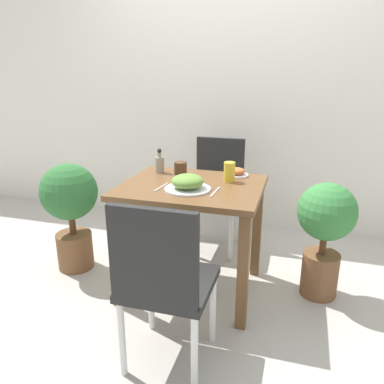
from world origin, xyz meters
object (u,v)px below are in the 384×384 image
object	(u,v)px
side_plate	(237,172)
potted_plant_right	(325,228)
chair_near	(163,279)
juice_glass	(229,172)
chair_far	(217,187)
potted_plant_left	(70,205)
drink_cup	(180,168)
food_plate	(188,183)
sauce_bottle	(160,164)

from	to	relation	value
side_plate	potted_plant_right	distance (m)	0.66
side_plate	chair_near	bearing A→B (deg)	-99.15
chair_near	potted_plant_right	bearing A→B (deg)	-129.89
side_plate	juice_glass	world-z (taller)	juice_glass
chair_far	potted_plant_left	size ratio (longest dim) A/B	1.12
drink_cup	potted_plant_right	xyz separation A→B (m)	(0.97, -0.04, -0.31)
chair_near	juice_glass	world-z (taller)	chair_near
drink_cup	potted_plant_left	size ratio (longest dim) A/B	0.11
drink_cup	potted_plant_right	size ratio (longest dim) A/B	0.11
chair_near	food_plate	world-z (taller)	chair_near
potted_plant_right	chair_far	bearing A→B (deg)	146.37
food_plate	sauce_bottle	bearing A→B (deg)	133.00
chair_near	drink_cup	size ratio (longest dim) A/B	10.29
side_plate	juice_glass	distance (m)	0.15
food_plate	drink_cup	xyz separation A→B (m)	(-0.15, 0.32, 0.00)
chair_far	side_plate	world-z (taller)	chair_far
juice_glass	sauce_bottle	size ratio (longest dim) A/B	0.75
chair_near	food_plate	xyz separation A→B (m)	(-0.07, 0.61, 0.28)
chair_far	potted_plant_right	distance (m)	0.99
sauce_bottle	potted_plant_right	size ratio (longest dim) A/B	0.22
sauce_bottle	potted_plant_right	world-z (taller)	sauce_bottle
food_plate	potted_plant_right	bearing A→B (deg)	19.06
potted_plant_left	side_plate	bearing A→B (deg)	11.85
drink_cup	potted_plant_right	world-z (taller)	drink_cup
potted_plant_left	potted_plant_right	distance (m)	1.75
potted_plant_left	juice_glass	bearing A→B (deg)	4.91
drink_cup	chair_near	bearing A→B (deg)	-76.81
juice_glass	potted_plant_right	xyz separation A→B (m)	(0.61, 0.04, -0.33)
food_plate	sauce_bottle	xyz separation A→B (m)	(-0.30, 0.32, 0.02)
juice_glass	sauce_bottle	xyz separation A→B (m)	(-0.51, 0.08, 0.00)
chair_near	chair_far	bearing A→B (deg)	-86.94
potted_plant_left	potted_plant_right	xyz separation A→B (m)	(1.75, 0.14, -0.02)
chair_near	chair_far	xyz separation A→B (m)	(-0.08, 1.45, 0.00)
juice_glass	chair_far	bearing A→B (deg)	109.72
food_plate	potted_plant_left	size ratio (longest dim) A/B	0.35
chair_near	juice_glass	size ratio (longest dim) A/B	7.01
drink_cup	potted_plant_left	world-z (taller)	drink_cup
side_plate	drink_cup	bearing A→B (deg)	-169.90
chair_far	potted_plant_left	bearing A→B (deg)	-143.22
chair_near	potted_plant_left	distance (m)	1.25
food_plate	juice_glass	size ratio (longest dim) A/B	2.17
side_plate	drink_cup	xyz separation A→B (m)	(-0.38, -0.07, 0.02)
chair_far	juice_glass	distance (m)	0.70
potted_plant_left	potted_plant_right	world-z (taller)	potted_plant_left
side_plate	juice_glass	size ratio (longest dim) A/B	1.18
food_plate	potted_plant_left	bearing A→B (deg)	171.23
side_plate	drink_cup	size ratio (longest dim) A/B	1.73
chair_far	juice_glass	world-z (taller)	chair_far
chair_far	side_plate	distance (m)	0.57
chair_near	drink_cup	bearing A→B (deg)	-76.81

